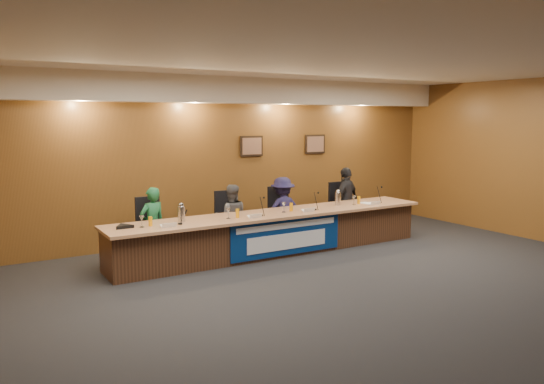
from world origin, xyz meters
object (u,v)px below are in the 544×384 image
Objects in this scene: panelist_a at (152,225)px; panelist_d at (346,201)px; banner at (287,237)px; office_chair_d at (343,211)px; office_chair_a at (151,233)px; speakerphone at (124,226)px; panelist_b at (231,218)px; carafe_right at (338,199)px; dais_body at (275,234)px; office_chair_c at (280,218)px; panelist_c at (283,210)px; carafe_left at (181,214)px; office_chair_b at (229,224)px.

panelist_a is 4.17m from panelist_d.
banner is 4.58× the size of office_chair_d.
panelist_d is 4.18m from office_chair_a.
panelist_b is at bearing 14.97° from speakerphone.
office_chair_d is (4.17, 0.00, 0.00)m from office_chair_a.
speakerphone is at bearing 27.42° from panelist_a.
banner is at bearing -21.69° from office_chair_a.
banner is 1.58m from carafe_right.
office_chair_d is at bearing 17.84° from dais_body.
speakerphone is at bearing -127.50° from office_chair_a.
panelist_b is 2.21m from speakerphone.
carafe_right is (2.02, -0.56, 0.26)m from panelist_b.
office_chair_d is (1.57, 0.00, 0.00)m from office_chair_c.
panelist_c is at bearing 3.99° from office_chair_a.
carafe_left is at bearing 18.52° from panelist_c.
panelist_a reaches higher than office_chair_d.
dais_body is 2.21m from panelist_d.
panelist_a is at bearing 41.67° from speakerphone.
office_chair_b is 2.68m from office_chair_d.
speakerphone is at bearing 37.69° from panelist_b.
panelist_c reaches higher than office_chair_c.
panelist_b is at bearing 2.35° from office_chair_a.
office_chair_d is (2.11, 1.09, 0.10)m from banner.
carafe_right reaches higher than banner.
panelist_a is 2.60m from panelist_c.
office_chair_d is at bearing -155.15° from panelist_b.
carafe_left reaches higher than banner.
speakerphone is at bearing -14.91° from panelist_d.
panelist_c reaches higher than carafe_left.
panelist_c reaches higher than dais_body.
office_chair_c is 3.32m from speakerphone.
office_chair_d is (2.68, 0.00, 0.00)m from office_chair_b.
panelist_c is 2.38m from carafe_left.
panelist_a is 2.65× the size of office_chair_a.
panelist_b is 4.84× the size of carafe_left.
panelist_a is at bearing 164.37° from dais_body.
carafe_right is 4.15m from speakerphone.
office_chair_a is 2.60m from office_chair_c.
panelist_b is at bearing -21.65° from panelist_d.
banner is 4.58× the size of office_chair_a.
carafe_right is at bearing -13.76° from office_chair_c.
office_chair_a is at bearing -157.82° from office_chair_c.
speakerphone is at bearing 171.08° from banner.
panelist_d is at bearing 165.75° from panelist_a.
panelist_c is at bearing -157.28° from panelist_b.
panelist_b is 1.12m from office_chair_c.
dais_body is at bearing 157.76° from panelist_b.
carafe_left reaches higher than office_chair_d.
office_chair_b is 1.96× the size of carafe_right.
carafe_right is at bearing 156.72° from panelist_a.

